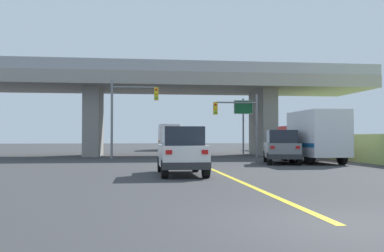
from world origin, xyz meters
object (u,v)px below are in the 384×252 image
traffic_signal_farside (128,107)px  highway_sign (243,113)px  semi_truck_distant (168,137)px  suv_lead (182,151)px  traffic_signal_nearside (241,117)px  box_truck (313,136)px  suv_crossing (281,147)px

traffic_signal_farside → highway_sign: size_ratio=1.19×
semi_truck_distant → suv_lead: bearing=-93.0°
suv_lead → traffic_signal_nearside: size_ratio=0.87×
box_truck → highway_sign: highway_sign is taller
suv_crossing → box_truck: 2.43m
traffic_signal_nearside → suv_crossing: bearing=-85.6°
box_truck → suv_crossing: bearing=-165.1°
box_truck → traffic_signal_farside: (-11.67, 6.64, 2.17)m
suv_lead → suv_crossing: bearing=46.4°
suv_lead → semi_truck_distant: bearing=87.0°
suv_crossing → semi_truck_distant: 29.04m
traffic_signal_farside → highway_sign: 10.50m
suv_lead → suv_crossing: size_ratio=0.95×
suv_crossing → traffic_signal_nearside: traffic_signal_nearside is taller
traffic_signal_farside → semi_truck_distant: bearing=78.1°
suv_lead → traffic_signal_nearside: bearing=67.7°
traffic_signal_farside → semi_truck_distant: (4.49, 21.38, -2.17)m
traffic_signal_nearside → traffic_signal_farside: (-8.80, -0.65, 0.62)m
semi_truck_distant → suv_crossing: bearing=-80.2°
suv_crossing → highway_sign: bearing=100.8°
suv_lead → box_truck: size_ratio=0.66×
suv_lead → traffic_signal_farside: (-2.65, 14.35, 2.81)m
traffic_signal_nearside → traffic_signal_farside: traffic_signal_farside is taller
suv_crossing → highway_sign: 11.38m
suv_lead → suv_crossing: (6.76, 7.11, -0.00)m
suv_crossing → traffic_signal_farside: bearing=155.1°
box_truck → semi_truck_distant: size_ratio=0.94×
suv_crossing → traffic_signal_nearside: (-0.61, 7.89, 2.19)m
suv_lead → box_truck: (9.02, 7.71, 0.65)m
suv_lead → highway_sign: highway_sign is taller
suv_crossing → highway_sign: size_ratio=0.92×
suv_lead → box_truck: bearing=40.5°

